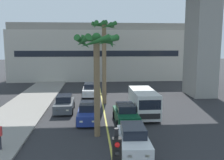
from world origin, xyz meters
TOP-DOWN VIEW (x-y plane):
  - lane_stripe_center at (0.00, 24.00)m, footprint 0.14×56.00m
  - pier_building_backdrop at (0.00, 46.58)m, footprint 31.13×8.04m
  - car_queue_front at (-1.47, 20.59)m, footprint 1.91×4.14m
  - car_queue_second at (1.33, 14.49)m, footprint 1.93×4.15m
  - car_queue_third at (-1.43, 31.12)m, footprint 1.88×4.13m
  - car_queue_fourth at (-3.84, 23.97)m, footprint 1.88×4.13m
  - car_queue_fifth at (1.62, 19.95)m, footprint 1.92×4.15m
  - delivery_van at (3.48, 21.72)m, footprint 2.19×5.26m
  - palm_tree_near_median at (0.74, 40.72)m, footprint 3.58×3.58m
  - palm_tree_mid_median at (-0.77, 17.18)m, footprint 3.09×3.14m
  - palm_tree_far_median at (0.20, 26.80)m, footprint 2.92×3.00m

SIDE VIEW (x-z plane):
  - lane_stripe_center at x=0.00m, z-range 0.00..0.01m
  - car_queue_front at x=-1.47m, z-range -0.06..1.50m
  - car_queue_second at x=1.33m, z-range -0.06..1.50m
  - car_queue_third at x=-1.43m, z-range -0.06..1.50m
  - car_queue_fourth at x=-3.84m, z-range -0.06..1.50m
  - car_queue_fifth at x=1.62m, z-range -0.06..1.50m
  - delivery_van at x=3.48m, z-range 0.11..2.47m
  - pier_building_backdrop at x=0.00m, z-range -0.06..10.05m
  - palm_tree_mid_median at x=-0.77m, z-range 2.08..9.29m
  - palm_tree_far_median at x=0.20m, z-range 2.17..11.14m
  - palm_tree_near_median at x=0.74m, z-range 2.68..10.75m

